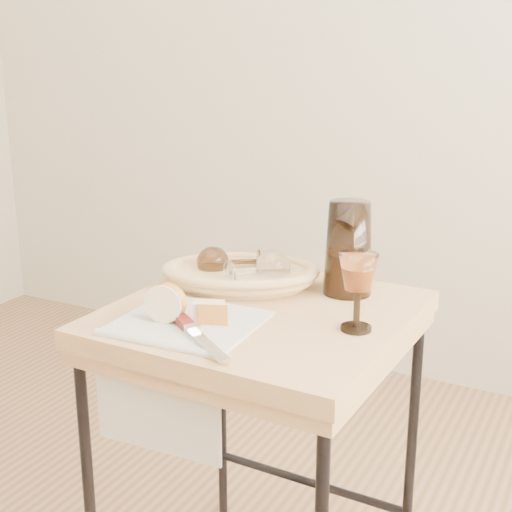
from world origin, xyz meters
The scene contains 11 objects.
wall_back centered at (0.00, 1.80, 1.35)m, with size 3.60×0.00×2.70m, color beige.
side_table centered at (0.31, 0.43, 0.37)m, with size 0.59×0.59×0.75m, color olive, non-canonical shape.
tea_towel centered at (0.22, 0.29, 0.75)m, with size 0.27×0.24×0.01m, color silver.
bread_basket centered at (0.20, 0.54, 0.77)m, with size 0.31×0.22×0.04m, color tan, non-canonical shape.
goblet_lying_a centered at (0.17, 0.55, 0.79)m, with size 0.12×0.08×0.08m, color #50371F, non-canonical shape.
goblet_lying_b centered at (0.25, 0.52, 0.80)m, with size 0.13×0.08×0.08m, color white, non-canonical shape.
pitcher centered at (0.43, 0.61, 0.85)m, with size 0.15×0.23×0.25m, color black, non-canonical shape.
wine_goblet centered at (0.52, 0.41, 0.82)m, with size 0.08×0.08×0.15m, color white, non-canonical shape.
apple_half centered at (0.18, 0.28, 0.79)m, with size 0.08×0.04×0.08m, color red.
apple_wedge centered at (0.26, 0.31, 0.77)m, with size 0.06×0.03×0.04m, color #FDECBE.
table_knife centered at (0.27, 0.23, 0.76)m, with size 0.25×0.03×0.02m, color silver, non-canonical shape.
Camera 1 is at (0.95, -0.83, 1.28)m, focal length 50.94 mm.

